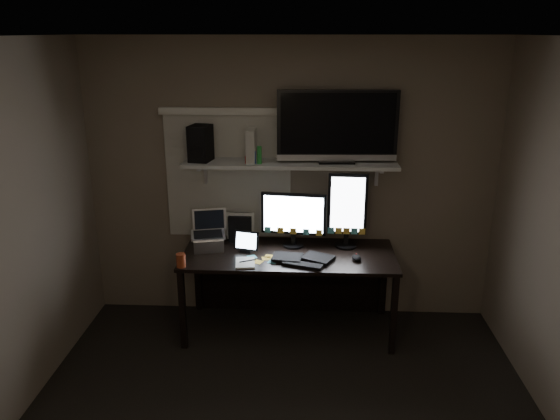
# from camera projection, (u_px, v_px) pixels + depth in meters

# --- Properties ---
(ceiling) EXTENTS (3.60, 3.60, 0.00)m
(ceiling) POSITION_uv_depth(u_px,v_px,m) (281.00, 37.00, 2.73)
(ceiling) COLOR silver
(ceiling) RESTS_ON back_wall
(back_wall) EXTENTS (3.60, 0.00, 3.60)m
(back_wall) POSITION_uv_depth(u_px,v_px,m) (291.00, 183.00, 4.83)
(back_wall) COLOR #695C4B
(back_wall) RESTS_ON floor
(window_blinds) EXTENTS (1.10, 0.02, 1.10)m
(window_blinds) POSITION_uv_depth(u_px,v_px,m) (228.00, 177.00, 4.82)
(window_blinds) COLOR beige
(window_blinds) RESTS_ON back_wall
(desk) EXTENTS (1.80, 0.75, 0.73)m
(desk) POSITION_uv_depth(u_px,v_px,m) (289.00, 266.00, 4.81)
(desk) COLOR black
(desk) RESTS_ON floor
(wall_shelf) EXTENTS (1.80, 0.35, 0.03)m
(wall_shelf) POSITION_uv_depth(u_px,v_px,m) (290.00, 164.00, 4.59)
(wall_shelf) COLOR beige
(wall_shelf) RESTS_ON back_wall
(monitor_landscape) EXTENTS (0.57, 0.13, 0.49)m
(monitor_landscape) POSITION_uv_depth(u_px,v_px,m) (294.00, 220.00, 4.71)
(monitor_landscape) COLOR black
(monitor_landscape) RESTS_ON desk
(monitor_portrait) EXTENTS (0.34, 0.08, 0.67)m
(monitor_portrait) POSITION_uv_depth(u_px,v_px,m) (347.00, 210.00, 4.68)
(monitor_portrait) COLOR black
(monitor_portrait) RESTS_ON desk
(keyboard) EXTENTS (0.54, 0.34, 0.03)m
(keyboard) POSITION_uv_depth(u_px,v_px,m) (303.00, 258.00, 4.50)
(keyboard) COLOR black
(keyboard) RESTS_ON desk
(mouse) EXTENTS (0.09, 0.12, 0.04)m
(mouse) POSITION_uv_depth(u_px,v_px,m) (357.00, 258.00, 4.49)
(mouse) COLOR black
(mouse) RESTS_ON desk
(notepad) EXTENTS (0.18, 0.23, 0.01)m
(notepad) POSITION_uv_depth(u_px,v_px,m) (245.00, 263.00, 4.43)
(notepad) COLOR white
(notepad) RESTS_ON desk
(tablet) EXTENTS (0.23, 0.14, 0.19)m
(tablet) POSITION_uv_depth(u_px,v_px,m) (246.00, 241.00, 4.64)
(tablet) COLOR black
(tablet) RESTS_ON desk
(file_sorter) EXTENTS (0.21, 0.10, 0.26)m
(file_sorter) POSITION_uv_depth(u_px,v_px,m) (240.00, 228.00, 4.86)
(file_sorter) COLOR black
(file_sorter) RESTS_ON desk
(laptop) EXTENTS (0.33, 0.29, 0.33)m
(laptop) POSITION_uv_depth(u_px,v_px,m) (208.00, 231.00, 4.67)
(laptop) COLOR silver
(laptop) RESTS_ON desk
(cup) EXTENTS (0.10, 0.10, 0.11)m
(cup) POSITION_uv_depth(u_px,v_px,m) (181.00, 260.00, 4.35)
(cup) COLOR #94361A
(cup) RESTS_ON desk
(sticky_notes) EXTENTS (0.31, 0.23, 0.00)m
(sticky_notes) POSITION_uv_depth(u_px,v_px,m) (267.00, 257.00, 4.55)
(sticky_notes) COLOR yellow
(sticky_notes) RESTS_ON desk
(tv) EXTENTS (1.00, 0.22, 0.60)m
(tv) POSITION_uv_depth(u_px,v_px,m) (337.00, 127.00, 4.48)
(tv) COLOR black
(tv) RESTS_ON wall_shelf
(game_console) EXTENTS (0.07, 0.23, 0.28)m
(game_console) POSITION_uv_depth(u_px,v_px,m) (251.00, 145.00, 4.56)
(game_console) COLOR beige
(game_console) RESTS_ON wall_shelf
(speaker) EXTENTS (0.20, 0.23, 0.30)m
(speaker) POSITION_uv_depth(u_px,v_px,m) (201.00, 143.00, 4.58)
(speaker) COLOR black
(speaker) RESTS_ON wall_shelf
(bottles) EXTENTS (0.25, 0.10, 0.16)m
(bottles) POSITION_uv_depth(u_px,v_px,m) (253.00, 154.00, 4.50)
(bottles) COLOR #A50F0C
(bottles) RESTS_ON wall_shelf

